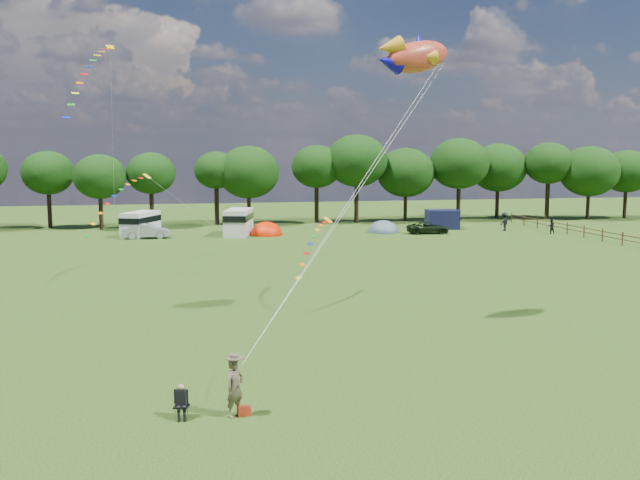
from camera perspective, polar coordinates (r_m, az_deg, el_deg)
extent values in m
plane|color=black|center=(27.85, 3.45, -10.20)|extent=(180.00, 180.00, 0.00)
cylinder|color=black|center=(83.21, -20.82, 2.26)|extent=(0.47, 0.47, 3.90)
ellipsoid|color=black|center=(83.00, -20.94, 5.04)|extent=(5.58, 5.58, 4.74)
cylinder|color=black|center=(79.50, -17.11, 2.08)|extent=(0.44, 0.44, 3.56)
ellipsoid|color=black|center=(79.28, -17.21, 4.87)|extent=(5.56, 5.56, 4.73)
cylinder|color=black|center=(80.14, -13.30, 2.39)|extent=(0.47, 0.47, 3.95)
ellipsoid|color=black|center=(79.93, -13.39, 5.23)|extent=(5.33, 5.33, 4.53)
cylinder|color=black|center=(82.05, -8.26, 2.74)|extent=(0.50, 0.50, 4.33)
ellipsoid|color=black|center=(81.85, -8.31, 5.55)|extent=(4.95, 4.95, 4.21)
cylinder|color=black|center=(81.94, -5.70, 2.42)|extent=(0.43, 0.43, 3.31)
ellipsoid|color=black|center=(81.71, -5.74, 5.42)|extent=(7.03, 7.03, 5.98)
cylinder|color=black|center=(83.36, -0.27, 2.89)|extent=(0.50, 0.50, 4.36)
ellipsoid|color=black|center=(83.16, -0.28, 5.90)|extent=(5.84, 5.84, 4.97)
cylinder|color=black|center=(83.55, 2.94, 2.96)|extent=(0.51, 0.51, 4.55)
ellipsoid|color=black|center=(83.34, 2.96, 6.36)|extent=(7.15, 7.15, 6.08)
cylinder|color=black|center=(86.07, 6.84, 2.59)|extent=(0.42, 0.42, 3.21)
ellipsoid|color=black|center=(85.85, 6.88, 5.38)|extent=(6.90, 6.90, 5.86)
cylinder|color=black|center=(87.72, 11.01, 2.91)|extent=(0.48, 0.48, 4.17)
ellipsoid|color=black|center=(87.52, 11.08, 6.02)|extent=(7.16, 7.16, 6.09)
cylinder|color=black|center=(91.96, 13.98, 2.86)|extent=(0.45, 0.45, 3.66)
ellipsoid|color=black|center=(91.75, 14.06, 5.64)|extent=(7.05, 7.05, 5.99)
cylinder|color=black|center=(92.23, 17.72, 3.05)|extent=(0.52, 0.52, 4.65)
ellipsoid|color=black|center=(92.05, 17.83, 5.88)|extent=(5.96, 5.96, 5.06)
cylinder|color=black|center=(93.59, 20.63, 2.53)|extent=(0.42, 0.42, 3.19)
ellipsoid|color=black|center=(93.38, 20.75, 5.17)|extent=(7.23, 7.23, 6.14)
cylinder|color=black|center=(96.91, 23.21, 2.66)|extent=(0.44, 0.44, 3.52)
ellipsoid|color=black|center=(96.72, 23.33, 5.07)|extent=(6.22, 6.22, 5.28)
cylinder|color=#472D19|center=(68.43, 23.04, 0.08)|extent=(0.12, 0.12, 1.20)
cylinder|color=#472D19|center=(67.17, 23.78, 0.22)|extent=(0.08, 3.00, 0.08)
cylinder|color=#472D19|center=(67.22, 23.77, -0.12)|extent=(0.08, 3.00, 0.08)
cylinder|color=#472D19|center=(70.89, 21.66, 0.37)|extent=(0.12, 0.12, 1.20)
cylinder|color=#472D19|center=(69.61, 22.35, 0.51)|extent=(0.08, 3.00, 0.08)
cylinder|color=#472D19|center=(69.66, 22.33, 0.18)|extent=(0.08, 3.00, 0.08)
cylinder|color=#472D19|center=(73.39, 20.37, 0.64)|extent=(0.12, 0.12, 1.20)
cylinder|color=#472D19|center=(72.10, 21.02, 0.78)|extent=(0.08, 3.00, 0.08)
cylinder|color=#472D19|center=(72.14, 21.00, 0.46)|extent=(0.08, 3.00, 0.08)
cylinder|color=#472D19|center=(75.92, 19.17, 0.89)|extent=(0.12, 0.12, 1.20)
cylinder|color=#472D19|center=(74.62, 19.77, 1.03)|extent=(0.08, 3.00, 0.08)
cylinder|color=#472D19|center=(74.66, 19.76, 0.73)|extent=(0.08, 3.00, 0.08)
cylinder|color=#472D19|center=(78.49, 18.04, 1.12)|extent=(0.12, 0.12, 1.20)
cylinder|color=#472D19|center=(77.17, 18.61, 1.27)|extent=(0.08, 3.00, 0.08)
cylinder|color=#472D19|center=(77.21, 18.59, 0.97)|extent=(0.08, 3.00, 0.08)
cylinder|color=#472D19|center=(81.09, 16.99, 1.34)|extent=(0.12, 0.12, 1.20)
cylinder|color=#472D19|center=(79.76, 17.52, 1.49)|extent=(0.08, 3.00, 0.08)
cylinder|color=#472D19|center=(79.80, 17.51, 1.20)|extent=(0.08, 3.00, 0.08)
cylinder|color=#472D19|center=(83.72, 16.00, 1.55)|extent=(0.12, 0.12, 1.20)
cylinder|color=#472D19|center=(82.37, 16.50, 1.69)|extent=(0.08, 3.00, 0.08)
cylinder|color=#472D19|center=(82.41, 16.49, 1.41)|extent=(0.08, 3.00, 0.08)
cylinder|color=#472D19|center=(86.37, 15.07, 1.74)|extent=(0.12, 0.12, 1.20)
cylinder|color=#472D19|center=(85.01, 15.54, 1.88)|extent=(0.08, 3.00, 0.08)
cylinder|color=#472D19|center=(85.05, 15.53, 1.61)|extent=(0.08, 3.00, 0.08)
imported|color=#96989F|center=(70.18, -13.72, 0.71)|extent=(4.13, 1.55, 1.45)
imported|color=black|center=(73.09, 8.64, 0.97)|extent=(4.48, 2.32, 1.18)
cube|color=silver|center=(71.99, -14.15, 1.24)|extent=(3.88, 5.27, 2.42)
cube|color=black|center=(71.94, -14.17, 1.63)|extent=(3.96, 5.37, 0.57)
cylinder|color=black|center=(70.73, -14.69, 0.41)|extent=(0.72, 0.51, 0.68)
cylinder|color=black|center=(73.43, -13.60, 0.68)|extent=(0.72, 0.51, 0.68)
cube|color=silver|center=(71.41, -6.53, 1.43)|extent=(3.46, 5.57, 2.59)
cube|color=black|center=(71.36, -6.53, 1.85)|extent=(3.53, 5.68, 0.61)
cylinder|color=black|center=(69.92, -6.74, 0.54)|extent=(0.77, 0.45, 0.73)
cylinder|color=black|center=(73.11, -6.31, 0.83)|extent=(0.77, 0.45, 0.73)
ellipsoid|color=red|center=(71.44, -4.30, 0.43)|extent=(3.18, 3.65, 2.61)
cylinder|color=red|center=(71.44, -4.30, 0.44)|extent=(3.33, 3.33, 0.08)
ellipsoid|color=#485B69|center=(73.75, 5.09, 0.63)|extent=(3.14, 3.62, 2.46)
cylinder|color=#485B69|center=(73.75, 5.09, 0.65)|extent=(3.30, 3.30, 0.08)
cube|color=#131435|center=(77.96, 9.74, 1.65)|extent=(3.61, 3.09, 2.05)
imported|color=brown|center=(22.92, -6.83, -11.65)|extent=(0.81, 0.77, 1.86)
cylinder|color=#99999E|center=(23.06, -11.49, -13.56)|extent=(0.02, 0.02, 0.39)
cylinder|color=#99999E|center=(23.06, -10.53, -13.53)|extent=(0.02, 0.02, 0.39)
cylinder|color=#99999E|center=(23.41, -11.50, -13.24)|extent=(0.02, 0.02, 0.39)
cylinder|color=#99999E|center=(23.41, -10.55, -13.21)|extent=(0.02, 0.02, 0.39)
cube|color=black|center=(23.17, -11.03, -12.93)|extent=(0.54, 0.53, 0.04)
cube|color=black|center=(23.28, -11.05, -12.19)|extent=(0.44, 0.16, 0.47)
cube|color=black|center=(23.11, -11.05, -12.27)|extent=(0.37, 0.29, 0.49)
sphere|color=tan|center=(22.98, -11.07, -11.48)|extent=(0.19, 0.19, 0.19)
cube|color=red|center=(23.24, -6.06, -13.44)|extent=(0.41, 0.28, 0.28)
ellipsoid|color=#BA3923|center=(34.49, 7.78, 14.31)|extent=(3.88, 2.34, 2.10)
ellipsoid|color=#D4DD0F|center=(34.47, 7.78, 14.04)|extent=(2.43, 1.44, 1.15)
cone|color=orange|center=(33.63, 5.53, 15.10)|extent=(1.50, 1.25, 1.11)
cone|color=#0D05B2|center=(33.55, 5.51, 13.99)|extent=(1.50, 1.25, 1.11)
cone|color=#0D05B2|center=(34.65, 7.95, 15.41)|extent=(1.00, 1.12, 0.94)
sphere|color=white|center=(35.57, 9.11, 14.39)|extent=(0.35, 0.35, 0.35)
sphere|color=black|center=(35.66, 9.17, 14.37)|extent=(0.18, 0.18, 0.18)
cube|color=#FFC400|center=(57.65, -16.44, 14.59)|extent=(0.71, 0.67, 0.35)
cube|color=red|center=(57.15, -16.75, 14.42)|extent=(0.56, 0.39, 0.10)
cube|color=orange|center=(56.65, -17.07, 14.21)|extent=(0.56, 0.39, 0.11)
cube|color=yellow|center=(56.14, -17.38, 13.91)|extent=(0.56, 0.39, 0.12)
cube|color=#198C1E|center=(55.62, -17.70, 13.53)|extent=(0.56, 0.38, 0.13)
cube|color=#0C1EB2|center=(55.10, -18.02, 13.05)|extent=(0.55, 0.38, 0.13)
cube|color=red|center=(54.57, -18.34, 12.48)|extent=(0.55, 0.38, 0.14)
cube|color=orange|center=(54.05, -18.66, 11.82)|extent=(0.55, 0.37, 0.15)
cube|color=yellow|center=(53.53, -18.98, 11.05)|extent=(0.55, 0.37, 0.16)
cube|color=#198C1E|center=(53.02, -19.31, 10.19)|extent=(0.55, 0.36, 0.17)
cube|color=#0C1EB2|center=(52.51, -19.63, 9.22)|extent=(0.54, 0.35, 0.17)
cube|color=yellow|center=(49.74, -13.67, 4.99)|extent=(0.62, 0.66, 0.32)
cube|color=red|center=(49.30, -14.15, 4.83)|extent=(0.37, 0.51, 0.09)
cube|color=orange|center=(48.88, -14.64, 4.62)|extent=(0.37, 0.51, 0.10)
cube|color=yellow|center=(48.46, -15.14, 4.32)|extent=(0.37, 0.51, 0.11)
cube|color=#198C1E|center=(48.05, -15.64, 3.91)|extent=(0.37, 0.51, 0.11)
cube|color=#0C1EB2|center=(47.65, -16.14, 3.40)|extent=(0.36, 0.50, 0.12)
cube|color=red|center=(47.26, -16.65, 2.79)|extent=(0.36, 0.50, 0.13)
cube|color=orange|center=(46.89, -17.17, 2.07)|extent=(0.36, 0.50, 0.14)
cube|color=yellow|center=(46.54, -17.69, 1.24)|extent=(0.35, 0.50, 0.14)
cube|color=#198C1E|center=(46.22, -18.21, 0.29)|extent=(0.35, 0.50, 0.15)
cube|color=#FFAB1E|center=(41.16, 0.64, 1.60)|extent=(0.67, 0.68, 0.32)
cube|color=red|center=(40.57, 0.37, 1.42)|extent=(0.44, 0.50, 0.09)
cube|color=orange|center=(39.99, 0.09, 1.18)|extent=(0.43, 0.49, 0.10)
cube|color=yellow|center=(39.42, -0.19, 0.81)|extent=(0.43, 0.49, 0.11)
cube|color=#198C1E|center=(38.87, -0.48, 0.32)|extent=(0.43, 0.49, 0.12)
cube|color=#0C1EB2|center=(38.32, -0.78, -0.31)|extent=(0.43, 0.49, 0.12)
cube|color=red|center=(37.80, -1.09, -1.08)|extent=(0.42, 0.49, 0.13)
cube|color=orange|center=(37.29, -1.41, -1.98)|extent=(0.42, 0.48, 0.14)
cube|color=yellow|center=(36.81, -1.74, -3.04)|extent=(0.41, 0.48, 0.15)
imported|color=black|center=(75.65, 18.00, 1.03)|extent=(0.77, 0.52, 1.52)
imported|color=black|center=(77.26, 14.52, 1.44)|extent=(1.36, 1.21, 1.95)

